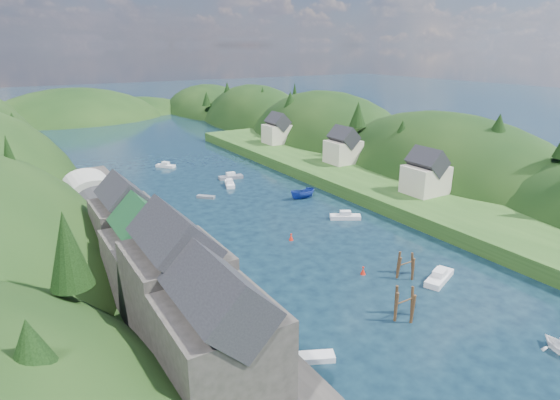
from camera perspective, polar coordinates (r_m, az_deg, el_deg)
ground at (r=95.56m, az=-6.90°, el=1.27°), size 600.00×600.00×0.00m
hillside_right at (r=140.69m, az=5.68°, el=3.74°), size 36.00×245.56×48.00m
far_hills at (r=214.47m, az=-20.65°, el=6.79°), size 103.00×68.00×44.00m
hill_trees at (r=107.10m, az=-10.22°, el=9.03°), size 91.09×151.20×12.29m
quay_left at (r=61.25m, az=-15.61°, el=-8.39°), size 12.00×110.00×2.00m
terrace_left_grass at (r=59.99m, az=-22.12°, el=-9.45°), size 12.00×110.00×2.50m
quayside_buildings at (r=46.31m, az=-13.81°, el=-8.87°), size 8.00×35.84×12.90m
boat_sheds at (r=76.68m, az=-21.35°, el=-0.08°), size 7.00×21.00×7.50m
terrace_right at (r=100.00m, az=8.68°, el=2.67°), size 16.00×120.00×2.40m
right_bank_cottages at (r=107.01m, az=7.18°, el=6.33°), size 9.00×59.24×8.41m
piling_cluster_near at (r=52.83m, az=14.89°, el=-12.39°), size 2.87×2.71×3.93m
piling_cluster_far at (r=61.75m, az=15.05°, el=-7.93°), size 2.95×2.78×3.48m
channel_buoy_near at (r=61.27m, az=10.09°, el=-8.50°), size 0.70×0.70×1.10m
channel_buoy_far at (r=70.36m, az=1.36°, el=-4.55°), size 0.70×0.70×1.10m
moored_boats at (r=75.26m, az=1.27°, el=-2.91°), size 31.29×93.04×2.07m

